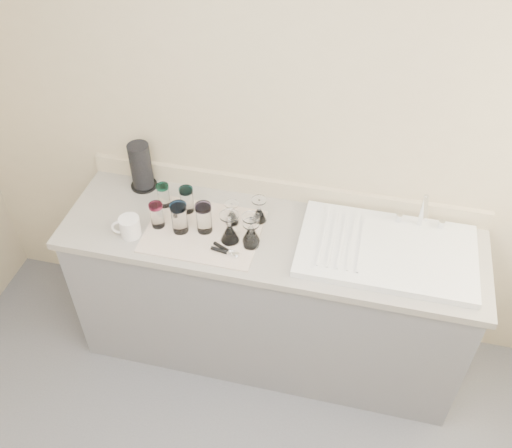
% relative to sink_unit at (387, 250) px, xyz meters
% --- Properties ---
extents(room_envelope, '(3.54, 3.50, 2.52)m').
position_rel_sink_unit_xyz_m(room_envelope, '(-0.55, -1.20, 0.64)').
color(room_envelope, '#55565A').
rests_on(room_envelope, ground).
extents(counter_unit, '(2.06, 0.62, 0.90)m').
position_rel_sink_unit_xyz_m(counter_unit, '(-0.55, -0.00, -0.47)').
color(counter_unit, slate).
rests_on(counter_unit, ground).
extents(sink_unit, '(0.82, 0.50, 0.22)m').
position_rel_sink_unit_xyz_m(sink_unit, '(0.00, 0.00, 0.00)').
color(sink_unit, white).
rests_on(sink_unit, counter_unit).
extents(dish_towel, '(0.55, 0.42, 0.01)m').
position_rel_sink_unit_xyz_m(dish_towel, '(-0.88, -0.06, -0.02)').
color(dish_towel, silver).
rests_on(dish_towel, counter_unit).
extents(tumbler_teal, '(0.06, 0.06, 0.13)m').
position_rel_sink_unit_xyz_m(tumbler_teal, '(-1.12, 0.08, 0.05)').
color(tumbler_teal, white).
rests_on(tumbler_teal, dish_towel).
extents(tumbler_cyan, '(0.07, 0.07, 0.14)m').
position_rel_sink_unit_xyz_m(tumbler_cyan, '(-1.00, 0.06, 0.06)').
color(tumbler_cyan, white).
rests_on(tumbler_cyan, dish_towel).
extents(tumbler_magenta, '(0.07, 0.07, 0.13)m').
position_rel_sink_unit_xyz_m(tumbler_magenta, '(-1.10, -0.08, 0.06)').
color(tumbler_magenta, white).
rests_on(tumbler_magenta, dish_towel).
extents(tumbler_blue, '(0.08, 0.08, 0.16)m').
position_rel_sink_unit_xyz_m(tumbler_blue, '(-0.98, -0.08, 0.07)').
color(tumbler_blue, white).
rests_on(tumbler_blue, dish_towel).
extents(tumbler_lavender, '(0.08, 0.08, 0.16)m').
position_rel_sink_unit_xyz_m(tumbler_lavender, '(-0.87, -0.05, 0.07)').
color(tumbler_lavender, white).
rests_on(tumbler_lavender, dish_towel).
extents(goblet_back_left, '(0.07, 0.07, 0.12)m').
position_rel_sink_unit_xyz_m(goblet_back_left, '(-0.76, 0.03, 0.03)').
color(goblet_back_left, white).
rests_on(goblet_back_left, dish_towel).
extents(goblet_back_right, '(0.07, 0.07, 0.13)m').
position_rel_sink_unit_xyz_m(goblet_back_right, '(-0.63, 0.08, 0.03)').
color(goblet_back_right, white).
rests_on(goblet_back_right, dish_towel).
extents(goblet_front_left, '(0.09, 0.09, 0.16)m').
position_rel_sink_unit_xyz_m(goblet_front_left, '(-0.73, -0.09, 0.04)').
color(goblet_front_left, white).
rests_on(goblet_front_left, dish_towel).
extents(goblet_front_right, '(0.08, 0.08, 0.15)m').
position_rel_sink_unit_xyz_m(goblet_front_right, '(-0.64, -0.07, 0.04)').
color(goblet_front_right, white).
rests_on(goblet_front_right, dish_towel).
extents(goblet_extra, '(0.08, 0.08, 0.14)m').
position_rel_sink_unit_xyz_m(goblet_extra, '(-0.63, -0.10, 0.04)').
color(goblet_extra, white).
rests_on(goblet_extra, dish_towel).
extents(can_opener, '(0.14, 0.08, 0.02)m').
position_rel_sink_unit_xyz_m(can_opener, '(-0.73, -0.18, -0.00)').
color(can_opener, silver).
rests_on(can_opener, dish_towel).
extents(white_mug, '(0.15, 0.13, 0.10)m').
position_rel_sink_unit_xyz_m(white_mug, '(-1.21, -0.16, 0.03)').
color(white_mug, white).
rests_on(white_mug, counter_unit).
extents(paper_towel_roll, '(0.14, 0.14, 0.26)m').
position_rel_sink_unit_xyz_m(paper_towel_roll, '(-1.29, 0.20, 0.11)').
color(paper_towel_roll, black).
rests_on(paper_towel_roll, counter_unit).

